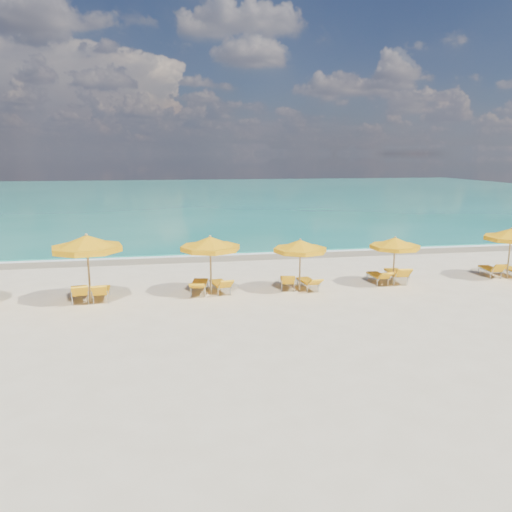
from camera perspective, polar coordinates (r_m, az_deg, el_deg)
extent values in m
plane|color=beige|center=(20.07, 0.76, -4.21)|extent=(120.00, 120.00, 0.00)
cube|color=#167E6B|center=(67.28, -7.09, 6.85)|extent=(120.00, 80.00, 0.30)
cube|color=tan|center=(27.17, -2.21, -0.02)|extent=(120.00, 2.60, 0.01)
cube|color=white|center=(27.94, -2.44, 0.31)|extent=(120.00, 1.20, 0.03)
cube|color=white|center=(36.44, -13.75, 2.64)|extent=(14.00, 0.36, 0.05)
cube|color=white|center=(44.85, 4.99, 4.56)|extent=(18.00, 0.30, 0.05)
cylinder|color=tan|center=(19.41, -18.58, -1.53)|extent=(0.08, 0.08, 2.52)
cone|color=#FFAD0D|center=(19.21, -18.78, 1.54)|extent=(3.00, 3.00, 0.50)
cylinder|color=#FFAD0D|center=(19.25, -18.74, 0.82)|extent=(3.02, 3.02, 0.20)
sphere|color=tan|center=(19.17, -18.83, 2.30)|extent=(0.11, 0.11, 0.11)
cylinder|color=tan|center=(19.65, -5.20, -1.17)|extent=(0.07, 0.07, 2.28)
cone|color=#FFAD0D|center=(19.46, -5.26, 1.57)|extent=(2.49, 2.49, 0.46)
cylinder|color=#FFAD0D|center=(19.50, -5.24, 0.93)|extent=(2.51, 2.51, 0.18)
sphere|color=tan|center=(19.42, -5.27, 2.25)|extent=(0.10, 0.10, 0.10)
cylinder|color=tan|center=(20.08, 5.03, -1.18)|extent=(0.06, 0.06, 2.08)
cone|color=#FFAD0D|center=(19.90, 5.08, 1.27)|extent=(2.28, 2.28, 0.42)
cylinder|color=#FFAD0D|center=(19.94, 5.07, 0.70)|extent=(2.30, 2.30, 0.17)
sphere|color=tan|center=(19.87, 5.09, 1.88)|extent=(0.09, 0.09, 0.09)
cylinder|color=tan|center=(21.72, 15.49, -0.67)|extent=(0.06, 0.06, 2.02)
cone|color=#FFAD0D|center=(21.56, 15.61, 1.53)|extent=(2.57, 2.57, 0.40)
cylinder|color=#FFAD0D|center=(21.60, 15.58, 1.01)|extent=(2.59, 2.59, 0.16)
sphere|color=tan|center=(21.53, 15.64, 2.07)|extent=(0.09, 0.09, 0.09)
cylinder|color=tan|center=(24.75, 26.95, 0.19)|extent=(0.07, 0.07, 2.22)
cone|color=#FFAD0D|center=(24.60, 27.15, 2.32)|extent=(2.87, 2.87, 0.44)
cylinder|color=#FFAD0D|center=(24.63, 27.10, 1.82)|extent=(2.90, 2.90, 0.18)
sphere|color=tan|center=(24.57, 27.20, 2.84)|extent=(0.10, 0.10, 0.10)
cube|color=#FFB20F|center=(20.10, -19.54, -3.74)|extent=(0.83, 1.41, 0.08)
cube|color=#FFB20F|center=(19.19, -19.50, -3.80)|extent=(0.67, 0.62, 0.48)
cube|color=#FFB20F|center=(19.97, -17.22, -3.75)|extent=(0.60, 1.27, 0.08)
cube|color=#FFB20F|center=(19.12, -17.46, -3.79)|extent=(0.57, 0.49, 0.47)
cube|color=#FFB20F|center=(20.17, -6.46, -3.10)|extent=(0.79, 1.38, 0.08)
cube|color=#FFB20F|center=(19.25, -6.74, -3.42)|extent=(0.67, 0.68, 0.33)
cube|color=#FFB20F|center=(20.16, -4.18, -3.14)|extent=(0.76, 1.29, 0.07)
cube|color=#FFB20F|center=(19.34, -3.47, -3.22)|extent=(0.62, 0.59, 0.40)
cube|color=#FFB20F|center=(20.72, 3.59, -2.75)|extent=(0.74, 1.26, 0.07)
cube|color=#FFB20F|center=(19.90, 3.71, -2.76)|extent=(0.60, 0.54, 0.44)
cube|color=#FFB20F|center=(20.67, 5.87, -2.84)|extent=(0.65, 1.21, 0.07)
cube|color=#FFB20F|center=(19.92, 6.79, -2.99)|extent=(0.57, 0.56, 0.34)
cube|color=#FFB20F|center=(22.15, 13.67, -2.13)|extent=(0.53, 1.17, 0.07)
cube|color=#FFB20F|center=(21.40, 14.57, -2.20)|extent=(0.52, 0.49, 0.38)
cube|color=#FFB20F|center=(22.56, 15.67, -1.82)|extent=(0.78, 1.45, 0.09)
cube|color=#FFB20F|center=(21.65, 16.49, -1.86)|extent=(0.68, 0.63, 0.47)
cube|color=#FFB20F|center=(25.12, 25.13, -1.30)|extent=(0.66, 1.22, 0.07)
cube|color=#FFB20F|center=(24.41, 26.02, -1.26)|extent=(0.57, 0.50, 0.43)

